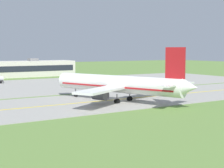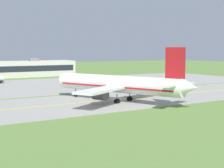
% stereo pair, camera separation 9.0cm
% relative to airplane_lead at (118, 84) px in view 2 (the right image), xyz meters
% --- Properties ---
extents(ground_plane, '(500.00, 500.00, 0.00)m').
position_rel_airplane_lead_xyz_m(ground_plane, '(2.46, 2.66, -4.13)').
color(ground_plane, olive).
extents(taxiway_strip, '(240.00, 28.00, 0.10)m').
position_rel_airplane_lead_xyz_m(taxiway_strip, '(2.46, 2.66, -4.08)').
color(taxiway_strip, '#9E9B93').
rests_on(taxiway_strip, ground).
extents(apron_pad, '(140.00, 52.00, 0.10)m').
position_rel_airplane_lead_xyz_m(apron_pad, '(12.46, 44.66, -4.08)').
color(apron_pad, '#9E9B93').
rests_on(apron_pad, ground).
extents(taxiway_centreline, '(220.00, 0.60, 0.01)m').
position_rel_airplane_lead_xyz_m(taxiway_centreline, '(2.46, 2.66, -4.03)').
color(taxiway_centreline, yellow).
rests_on(taxiway_centreline, taxiway_strip).
extents(airplane_lead, '(31.35, 38.03, 12.70)m').
position_rel_airplane_lead_xyz_m(airplane_lead, '(0.00, 0.00, 0.00)').
color(airplane_lead, white).
rests_on(airplane_lead, ground).
extents(terminal_building, '(61.98, 12.49, 8.31)m').
position_rel_airplane_lead_xyz_m(terminal_building, '(-2.87, 87.09, -0.56)').
color(terminal_building, beige).
rests_on(terminal_building, ground).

